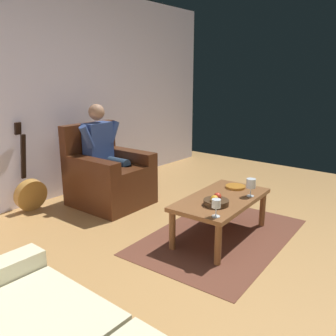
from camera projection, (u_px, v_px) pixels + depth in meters
ground_plane at (261, 264)px, 2.95m from camera, size 6.72×6.72×0.00m
wall_back at (54, 94)px, 4.34m from camera, size 5.86×0.06×2.62m
rug at (220, 236)px, 3.46m from camera, size 1.83×1.26×0.01m
armchair at (108, 177)px, 4.28m from camera, size 0.80×0.86×0.97m
person_seated at (105, 152)px, 4.22m from camera, size 0.61×0.54×1.21m
coffee_table at (221, 203)px, 3.37m from camera, size 1.10×0.62×0.41m
guitar at (30, 192)px, 4.08m from camera, size 0.37×0.24×1.03m
wine_glass_near at (251, 184)px, 3.36m from camera, size 0.09×0.09×0.18m
wine_glass_far at (216, 205)px, 2.87m from camera, size 0.08×0.08×0.15m
fruit_bowl at (216, 201)px, 3.15m from camera, size 0.23×0.23×0.11m
decorative_dish at (235, 187)px, 3.63m from camera, size 0.20×0.20×0.02m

